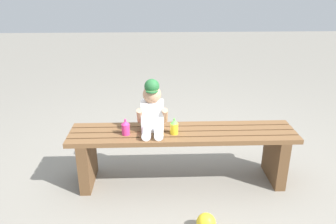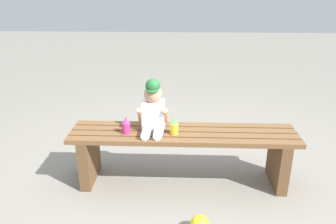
% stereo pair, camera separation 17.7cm
% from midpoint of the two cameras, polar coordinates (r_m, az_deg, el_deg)
% --- Properties ---
extents(ground_plane, '(16.00, 16.00, 0.00)m').
position_cam_midpoint_polar(ground_plane, '(2.77, 0.53, -11.58)').
color(ground_plane, gray).
extents(park_bench, '(1.73, 0.37, 0.44)m').
position_cam_midpoint_polar(park_bench, '(2.61, 0.55, -6.04)').
color(park_bench, brown).
rests_on(park_bench, ground_plane).
extents(child_figure, '(0.23, 0.27, 0.40)m').
position_cam_midpoint_polar(child_figure, '(2.50, -4.73, 0.46)').
color(child_figure, white).
rests_on(child_figure, park_bench).
extents(sippy_cup_left, '(0.06, 0.06, 0.12)m').
position_cam_midpoint_polar(sippy_cup_left, '(2.51, -9.26, -2.63)').
color(sippy_cup_left, '#E5337F').
rests_on(sippy_cup_left, park_bench).
extents(sippy_cup_right, '(0.06, 0.06, 0.12)m').
position_cam_midpoint_polar(sippy_cup_right, '(2.49, -0.98, -2.54)').
color(sippy_cup_right, yellow).
rests_on(sippy_cup_right, park_bench).
extents(toy_ball, '(0.13, 0.13, 0.13)m').
position_cam_midpoint_polar(toy_ball, '(2.27, 4.18, -18.37)').
color(toy_ball, yellow).
rests_on(toy_ball, ground_plane).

